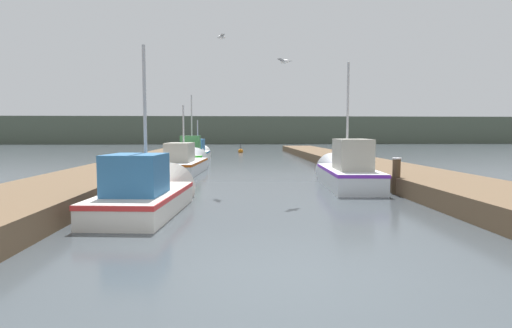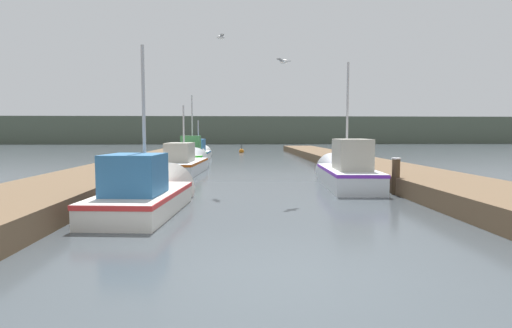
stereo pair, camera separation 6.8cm
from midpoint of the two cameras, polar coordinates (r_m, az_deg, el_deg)
name	(u,v)px [view 1 (the left image)]	position (r m, az deg, el deg)	size (l,w,h in m)	color
ground_plane	(291,277)	(5.49, 4.66, -15.75)	(200.00, 200.00, 0.00)	#3D4449
dock_left	(142,164)	(21.73, -16.03, 0.04)	(2.89, 40.00, 0.53)	brown
dock_right	(353,163)	(22.08, 13.62, 0.16)	(2.89, 40.00, 0.53)	brown
distant_shore_ridge	(239,130)	(73.18, -2.44, 4.82)	(120.00, 16.00, 4.53)	#4C5647
fishing_boat_0	(148,193)	(10.09, -15.32, -3.96)	(1.94, 4.44, 4.43)	silver
fishing_boat_1	(346,171)	(14.52, 12.57, -0.97)	(1.85, 5.26, 4.70)	silver
fishing_boat_2	(185,163)	(19.50, -10.22, 0.15)	(2.05, 5.62, 3.68)	silver
fishing_boat_3	(192,156)	(24.05, -9.17, 1.17)	(1.55, 5.38, 4.43)	silver
fishing_boat_4	(198,153)	(28.72, -8.32, 1.61)	(1.50, 6.27, 3.13)	silver
mooring_piling_0	(396,176)	(12.97, 19.26, -1.61)	(0.27, 0.27, 1.13)	#473523
mooring_piling_1	(190,149)	(31.77, -9.46, 2.13)	(0.28, 0.28, 1.19)	#473523
channel_buoy	(241,151)	(37.49, -2.26, 1.84)	(0.48, 0.48, 0.98)	#BF6513
seagull_lead	(221,37)	(14.20, -5.13, 17.59)	(0.31, 0.56, 0.12)	white
seagull_1	(285,61)	(12.02, 3.94, 14.41)	(0.47, 0.48, 0.12)	white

